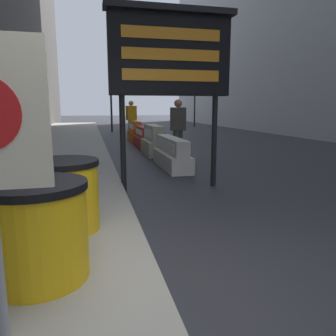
{
  "coord_description": "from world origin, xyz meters",
  "views": [
    {
      "loc": [
        -0.52,
        -2.25,
        1.49
      ],
      "look_at": [
        1.01,
        4.14,
        0.27
      ],
      "focal_mm": 35.0,
      "sensor_mm": 36.0,
      "label": 1
    }
  ],
  "objects_px": {
    "barrel_drum_middle": "(63,195)",
    "jersey_barrier_orange_far": "(135,132)",
    "jersey_barrier_cream": "(154,142)",
    "traffic_cone_near": "(151,134)",
    "jersey_barrier_white": "(172,155)",
    "message_board": "(170,55)",
    "jersey_barrier_red_striped": "(143,138)",
    "barrel_drum_foreground": "(37,231)",
    "pedestrian_worker": "(131,116)",
    "traffic_light_near_curb": "(111,82)",
    "pedestrian_passerby": "(178,124)",
    "traffic_light_far_side": "(195,85)"
  },
  "relations": [
    {
      "from": "jersey_barrier_orange_far",
      "to": "barrel_drum_foreground",
      "type": "bearing_deg",
      "value": -101.29
    },
    {
      "from": "barrel_drum_middle",
      "to": "traffic_cone_near",
      "type": "xyz_separation_m",
      "value": [
        3.05,
        11.29,
        -0.28
      ]
    },
    {
      "from": "message_board",
      "to": "traffic_cone_near",
      "type": "relative_size",
      "value": 5.64
    },
    {
      "from": "jersey_barrier_red_striped",
      "to": "pedestrian_passerby",
      "type": "distance_m",
      "value": 3.1
    },
    {
      "from": "barrel_drum_middle",
      "to": "jersey_barrier_orange_far",
      "type": "relative_size",
      "value": 0.44
    },
    {
      "from": "message_board",
      "to": "traffic_light_near_curb",
      "type": "xyz_separation_m",
      "value": [
        -0.08,
        14.67,
        0.58
      ]
    },
    {
      "from": "jersey_barrier_cream",
      "to": "pedestrian_passerby",
      "type": "distance_m",
      "value": 1.23
    },
    {
      "from": "jersey_barrier_white",
      "to": "pedestrian_worker",
      "type": "bearing_deg",
      "value": 89.63
    },
    {
      "from": "traffic_light_far_side",
      "to": "traffic_cone_near",
      "type": "bearing_deg",
      "value": -118.91
    },
    {
      "from": "traffic_cone_near",
      "to": "jersey_barrier_white",
      "type": "bearing_deg",
      "value": -96.31
    },
    {
      "from": "traffic_cone_near",
      "to": "pedestrian_passerby",
      "type": "relative_size",
      "value": 0.33
    },
    {
      "from": "jersey_barrier_white",
      "to": "jersey_barrier_red_striped",
      "type": "xyz_separation_m",
      "value": [
        0.0,
        4.39,
        0.01
      ]
    },
    {
      "from": "message_board",
      "to": "jersey_barrier_orange_far",
      "type": "relative_size",
      "value": 1.74
    },
    {
      "from": "jersey_barrier_cream",
      "to": "traffic_cone_near",
      "type": "height_order",
      "value": "jersey_barrier_cream"
    },
    {
      "from": "traffic_light_far_side",
      "to": "jersey_barrier_red_striped",
      "type": "bearing_deg",
      "value": -116.26
    },
    {
      "from": "traffic_light_near_curb",
      "to": "pedestrian_passerby",
      "type": "height_order",
      "value": "traffic_light_near_curb"
    },
    {
      "from": "message_board",
      "to": "jersey_barrier_white",
      "type": "bearing_deg",
      "value": 75.11
    },
    {
      "from": "message_board",
      "to": "jersey_barrier_white",
      "type": "distance_m",
      "value": 2.94
    },
    {
      "from": "jersey_barrier_orange_far",
      "to": "pedestrian_passerby",
      "type": "bearing_deg",
      "value": -84.16
    },
    {
      "from": "jersey_barrier_red_striped",
      "to": "pedestrian_worker",
      "type": "bearing_deg",
      "value": 89.22
    },
    {
      "from": "message_board",
      "to": "jersey_barrier_orange_far",
      "type": "xyz_separation_m",
      "value": [
        0.54,
        8.73,
        -1.99
      ]
    },
    {
      "from": "traffic_light_near_curb",
      "to": "pedestrian_passerby",
      "type": "distance_m",
      "value": 11.44
    },
    {
      "from": "pedestrian_worker",
      "to": "pedestrian_passerby",
      "type": "bearing_deg",
      "value": -101.5
    },
    {
      "from": "pedestrian_passerby",
      "to": "jersey_barrier_cream",
      "type": "bearing_deg",
      "value": 131.58
    },
    {
      "from": "jersey_barrier_red_striped",
      "to": "barrel_drum_middle",
      "type": "bearing_deg",
      "value": -104.79
    },
    {
      "from": "traffic_cone_near",
      "to": "traffic_light_near_curb",
      "type": "relative_size",
      "value": 0.14
    },
    {
      "from": "jersey_barrier_orange_far",
      "to": "pedestrian_passerby",
      "type": "distance_m",
      "value": 5.34
    },
    {
      "from": "barrel_drum_foreground",
      "to": "jersey_barrier_orange_far",
      "type": "distance_m",
      "value": 12.17
    },
    {
      "from": "barrel_drum_middle",
      "to": "jersey_barrier_orange_far",
      "type": "distance_m",
      "value": 11.12
    },
    {
      "from": "pedestrian_worker",
      "to": "pedestrian_passerby",
      "type": "height_order",
      "value": "pedestrian_worker"
    },
    {
      "from": "traffic_light_near_curb",
      "to": "traffic_cone_near",
      "type": "bearing_deg",
      "value": -75.77
    },
    {
      "from": "jersey_barrier_orange_far",
      "to": "pedestrian_worker",
      "type": "relative_size",
      "value": 1.01
    },
    {
      "from": "jersey_barrier_red_striped",
      "to": "traffic_cone_near",
      "type": "bearing_deg",
      "value": 73.84
    },
    {
      "from": "traffic_light_far_side",
      "to": "pedestrian_worker",
      "type": "height_order",
      "value": "traffic_light_far_side"
    },
    {
      "from": "traffic_light_far_side",
      "to": "message_board",
      "type": "bearing_deg",
      "value": -109.35
    },
    {
      "from": "jersey_barrier_cream",
      "to": "traffic_light_far_side",
      "type": "distance_m",
      "value": 15.57
    },
    {
      "from": "jersey_barrier_cream",
      "to": "pedestrian_worker",
      "type": "relative_size",
      "value": 0.89
    },
    {
      "from": "barrel_drum_foreground",
      "to": "jersey_barrier_white",
      "type": "height_order",
      "value": "barrel_drum_foreground"
    },
    {
      "from": "barrel_drum_foreground",
      "to": "pedestrian_worker",
      "type": "xyz_separation_m",
      "value": [
        2.44,
        13.61,
        0.51
      ]
    },
    {
      "from": "jersey_barrier_white",
      "to": "traffic_light_far_side",
      "type": "distance_m",
      "value": 17.73
    },
    {
      "from": "pedestrian_passerby",
      "to": "traffic_light_far_side",
      "type": "bearing_deg",
      "value": 81.41
    },
    {
      "from": "barrel_drum_foreground",
      "to": "jersey_barrier_cream",
      "type": "height_order",
      "value": "same"
    },
    {
      "from": "traffic_light_far_side",
      "to": "barrel_drum_foreground",
      "type": "bearing_deg",
      "value": -111.01
    },
    {
      "from": "jersey_barrier_white",
      "to": "jersey_barrier_cream",
      "type": "relative_size",
      "value": 1.31
    },
    {
      "from": "jersey_barrier_orange_far",
      "to": "jersey_barrier_red_striped",
      "type": "bearing_deg",
      "value": -90.0
    },
    {
      "from": "barrel_drum_middle",
      "to": "traffic_light_far_side",
      "type": "xyz_separation_m",
      "value": [
        8.22,
        20.65,
        2.61
      ]
    },
    {
      "from": "jersey_barrier_orange_far",
      "to": "pedestrian_worker",
      "type": "xyz_separation_m",
      "value": [
        0.05,
        1.68,
        0.67
      ]
    },
    {
      "from": "barrel_drum_foreground",
      "to": "traffic_cone_near",
      "type": "height_order",
      "value": "barrel_drum_foreground"
    },
    {
      "from": "jersey_barrier_cream",
      "to": "pedestrian_passerby",
      "type": "bearing_deg",
      "value": -59.62
    },
    {
      "from": "barrel_drum_middle",
      "to": "jersey_barrier_red_striped",
      "type": "bearing_deg",
      "value": 75.21
    }
  ]
}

